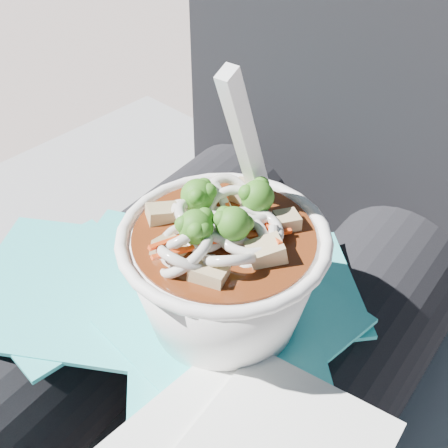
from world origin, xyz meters
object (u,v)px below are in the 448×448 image
Objects in this scene: lap at (189,366)px; person_body at (247,288)px; udon_bowl at (223,265)px; stone_ledge at (265,435)px; plastic_bag at (176,326)px.

person_body is at bearing 90.00° from lap.
person_body is 0.15m from udon_bowl.
udon_bowl reaches higher than stone_ledge.
udon_bowl is (0.04, -0.09, 0.12)m from person_body.
udon_bowl is (0.03, 0.03, 0.06)m from plastic_bag.
lap is 0.08m from plastic_bag.
person_body is (0.00, 0.09, 0.02)m from lap.
lap is (0.00, -0.15, 0.31)m from stone_ledge.
person_body is 5.00× the size of udon_bowl.
plastic_bag is at bearing -137.00° from udon_bowl.
person_body is at bearing -90.00° from stone_ledge.
stone_ledge is at bearing 90.00° from person_body.
stone_ledge is 0.99× the size of person_body.
stone_ledge is 0.47m from udon_bowl.
stone_ledge is at bearing 93.03° from plastic_bag.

